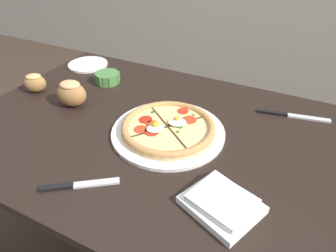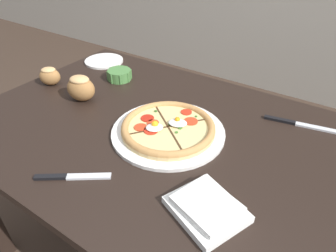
% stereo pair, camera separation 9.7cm
% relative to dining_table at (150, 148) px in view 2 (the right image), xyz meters
% --- Properties ---
extents(ground_plane, '(12.00, 12.00, 0.00)m').
position_rel_dining_table_xyz_m(ground_plane, '(0.00, 0.00, -0.63)').
color(ground_plane, '#3D2D23').
extents(dining_table, '(1.26, 0.90, 0.73)m').
position_rel_dining_table_xyz_m(dining_table, '(0.00, 0.00, 0.00)').
color(dining_table, black).
rests_on(dining_table, ground_plane).
extents(pizza, '(0.37, 0.37, 0.05)m').
position_rel_dining_table_xyz_m(pizza, '(0.08, -0.00, 0.12)').
color(pizza, white).
rests_on(pizza, dining_table).
extents(ramekin_bowl, '(0.11, 0.11, 0.04)m').
position_rel_dining_table_xyz_m(ramekin_bowl, '(-0.32, 0.21, 0.12)').
color(ramekin_bowl, '#4C8442').
rests_on(ramekin_bowl, dining_table).
extents(napkin_folded, '(0.21, 0.20, 0.04)m').
position_rel_dining_table_xyz_m(napkin_folded, '(0.33, -0.22, 0.11)').
color(napkin_folded, white).
rests_on(napkin_folded, dining_table).
extents(bread_piece_near, '(0.11, 0.10, 0.08)m').
position_rel_dining_table_xyz_m(bread_piece_near, '(-0.53, 0.02, 0.14)').
color(bread_piece_near, '#A3703D').
rests_on(bread_piece_near, dining_table).
extents(bread_piece_mid, '(0.13, 0.10, 0.10)m').
position_rel_dining_table_xyz_m(bread_piece_mid, '(-0.32, 0.00, 0.15)').
color(bread_piece_mid, '#A3703D').
rests_on(bread_piece_mid, dining_table).
extents(knife_main, '(0.18, 0.14, 0.01)m').
position_rel_dining_table_xyz_m(knife_main, '(-0.03, -0.32, 0.10)').
color(knife_main, silver).
rests_on(knife_main, dining_table).
extents(knife_spare, '(0.25, 0.06, 0.01)m').
position_rel_dining_table_xyz_m(knife_spare, '(0.43, 0.29, 0.10)').
color(knife_spare, silver).
rests_on(knife_spare, dining_table).
extents(side_saucer, '(0.19, 0.19, 0.01)m').
position_rel_dining_table_xyz_m(side_saucer, '(-0.51, 0.32, 0.10)').
color(side_saucer, white).
rests_on(side_saucer, dining_table).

